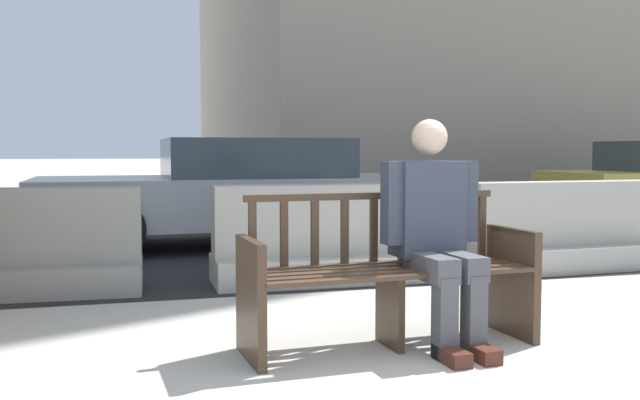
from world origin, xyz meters
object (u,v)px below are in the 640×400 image
object	(u,v)px
street_bench	(388,278)
jersey_barrier_right	(564,234)
jersey_barrier_left	(10,252)
seated_person	(435,227)
car_sedan_far	(243,191)
jersey_barrier_centre	(329,242)

from	to	relation	value
street_bench	jersey_barrier_right	size ratio (longest dim) A/B	0.85
street_bench	jersey_barrier_left	world-z (taller)	street_bench
seated_person	car_sedan_far	bearing A→B (deg)	94.31
jersey_barrier_right	jersey_barrier_left	bearing A→B (deg)	179.04
street_bench	jersey_barrier_left	size ratio (longest dim) A/B	0.85
street_bench	jersey_barrier_right	distance (m)	3.30
street_bench	jersey_barrier_centre	xyz separation A→B (m)	(0.25, 2.05, -0.06)
seated_person	car_sedan_far	distance (m)	4.68
seated_person	jersey_barrier_right	bearing A→B (deg)	42.21
jersey_barrier_left	car_sedan_far	size ratio (longest dim) A/B	0.43
seated_person	jersey_barrier_right	size ratio (longest dim) A/B	0.65
seated_person	car_sedan_far	size ratio (longest dim) A/B	0.28
seated_person	jersey_barrier_right	distance (m)	3.14
jersey_barrier_right	street_bench	bearing A→B (deg)	-141.50
jersey_barrier_centre	car_sedan_far	bearing A→B (deg)	97.18
jersey_barrier_left	jersey_barrier_right	xyz separation A→B (m)	(4.91, -0.08, 0.00)
street_bench	seated_person	size ratio (longest dim) A/B	1.31
car_sedan_far	jersey_barrier_right	bearing A→B (deg)	-44.01
street_bench	car_sedan_far	world-z (taller)	car_sedan_far
street_bench	jersey_barrier_right	world-z (taller)	street_bench
jersey_barrier_centre	jersey_barrier_left	size ratio (longest dim) A/B	0.99
jersey_barrier_centre	jersey_barrier_left	xyz separation A→B (m)	(-2.57, 0.08, 0.00)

